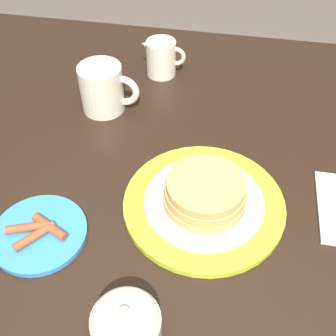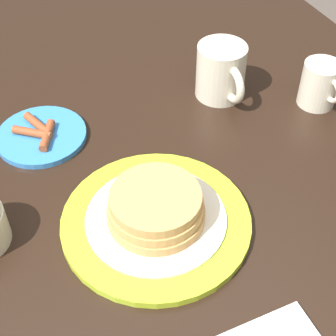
{
  "view_description": "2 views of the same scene",
  "coord_description": "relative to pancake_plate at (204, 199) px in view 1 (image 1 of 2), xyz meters",
  "views": [
    {
      "loc": [
        0.03,
        -0.48,
        1.33
      ],
      "look_at": [
        -0.06,
        0.01,
        0.8
      ],
      "focal_mm": 45.0,
      "sensor_mm": 36.0,
      "label": 1
    },
    {
      "loc": [
        0.44,
        -0.21,
        1.34
      ],
      "look_at": [
        -0.06,
        0.01,
        0.8
      ],
      "focal_mm": 55.0,
      "sensor_mm": 36.0,
      "label": 2
    }
  ],
  "objects": [
    {
      "name": "creamer_pitcher",
      "position": [
        -0.15,
        0.38,
        0.02
      ],
      "size": [
        0.1,
        0.07,
        0.09
      ],
      "color": "beige",
      "rests_on": "dining_table"
    },
    {
      "name": "coffee_mug",
      "position": [
        -0.24,
        0.23,
        0.03
      ],
      "size": [
        0.12,
        0.09,
        0.1
      ],
      "color": "beige",
      "rests_on": "dining_table"
    },
    {
      "name": "sugar_bowl",
      "position": [
        -0.07,
        -0.24,
        0.02
      ],
      "size": [
        0.09,
        0.09,
        0.08
      ],
      "color": "beige",
      "rests_on": "dining_table"
    },
    {
      "name": "side_plate_bacon",
      "position": [
        -0.25,
        -0.11,
        -0.01
      ],
      "size": [
        0.15,
        0.15,
        0.02
      ],
      "color": "#337AC6",
      "rests_on": "dining_table"
    },
    {
      "name": "dining_table",
      "position": [
        -0.01,
        0.04,
        -0.12
      ],
      "size": [
        1.56,
        1.1,
        0.77
      ],
      "color": "black",
      "rests_on": "ground_plane"
    },
    {
      "name": "pancake_plate",
      "position": [
        0.0,
        0.0,
        0.0
      ],
      "size": [
        0.27,
        0.27,
        0.06
      ],
      "color": "#AAC628",
      "rests_on": "dining_table"
    }
  ]
}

